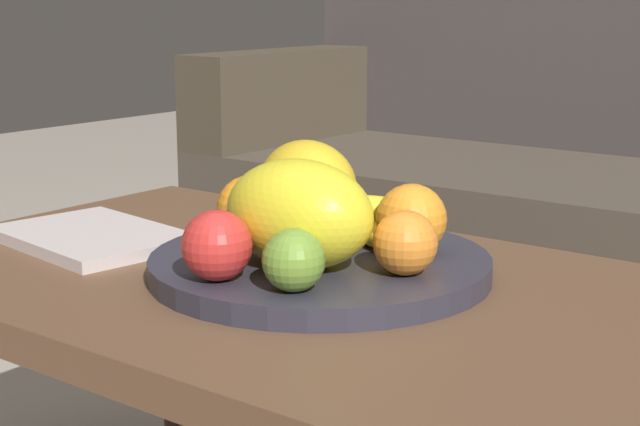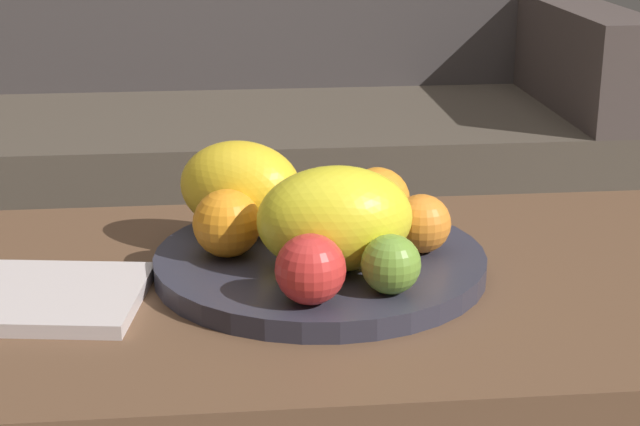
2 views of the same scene
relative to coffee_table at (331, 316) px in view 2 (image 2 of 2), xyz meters
name	(u,v)px [view 2 (image 2 of 2)]	position (x,y,z in m)	size (l,w,h in m)	color
coffee_table	(331,316)	(0.00, 0.00, 0.00)	(1.09, 0.60, 0.44)	brown
couch	(224,146)	(-0.11, 1.13, -0.08)	(1.70, 0.70, 0.90)	#473D33
fruit_bowl	(320,263)	(-0.01, 0.02, 0.06)	(0.39, 0.39, 0.03)	#2D2D3A
melon_large_front	(337,219)	(0.00, -0.03, 0.13)	(0.18, 0.12, 0.12)	yellow
melon_smaller_beside	(240,187)	(-0.10, 0.11, 0.13)	(0.16, 0.11, 0.11)	yellow
orange_front	(227,223)	(-0.12, 0.02, 0.11)	(0.08, 0.08, 0.08)	orange
orange_left	(377,200)	(0.07, 0.09, 0.11)	(0.08, 0.08, 0.08)	orange
orange_right	(421,224)	(0.11, 0.01, 0.11)	(0.07, 0.07, 0.07)	orange
apple_front	(310,269)	(-0.04, -0.12, 0.11)	(0.08, 0.08, 0.08)	red
apple_left	(391,264)	(0.05, -0.11, 0.11)	(0.06, 0.06, 0.06)	olive
banana_bunch	(328,211)	(0.01, 0.10, 0.10)	(0.16, 0.12, 0.06)	yellow
magazine	(28,297)	(-0.34, -0.04, 0.06)	(0.25, 0.18, 0.02)	beige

